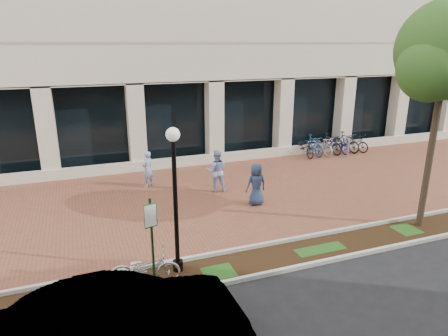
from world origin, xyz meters
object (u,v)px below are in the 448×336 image
object	(u,v)px
street_tree	(446,56)
pedestrian_right	(256,184)
lamppost	(175,193)
bollard	(348,148)
pedestrian_mid	(216,171)
sedan_near_curb	(120,329)
bike_rack_cluster	(330,144)
pedestrian_left	(148,169)
parking_sign	(152,232)
locked_bicycle	(145,268)

from	to	relation	value
street_tree	pedestrian_right	distance (m)	7.55
lamppost	bollard	bearing A→B (deg)	34.32
pedestrian_mid	bollard	world-z (taller)	pedestrian_mid
sedan_near_curb	pedestrian_right	bearing A→B (deg)	-43.73
bike_rack_cluster	bollard	bearing A→B (deg)	-74.65
street_tree	lamppost	bearing A→B (deg)	179.51
pedestrian_left	bike_rack_cluster	bearing A→B (deg)	153.59
pedestrian_mid	bike_rack_cluster	distance (m)	8.74
parking_sign	lamppost	distance (m)	1.19
parking_sign	pedestrian_left	distance (m)	7.74
street_tree	sedan_near_curb	distance (m)	11.80
pedestrian_right	bike_rack_cluster	distance (m)	8.91
pedestrian_left	pedestrian_mid	world-z (taller)	pedestrian_mid
lamppost	bollard	xyz separation A→B (m)	(11.49, 7.85, -1.75)
sedan_near_curb	parking_sign	bearing A→B (deg)	-26.59
lamppost	street_tree	size ratio (longest dim) A/B	0.55
bike_rack_cluster	sedan_near_curb	size ratio (longest dim) A/B	0.86
bollard	pedestrian_left	bearing A→B (deg)	-175.83
bike_rack_cluster	sedan_near_curb	xyz separation A→B (m)	(-12.91, -11.85, 0.29)
bollard	bike_rack_cluster	xyz separation A→B (m)	(-0.43, 1.10, 0.00)
lamppost	parking_sign	bearing A→B (deg)	-142.98
lamppost	bike_rack_cluster	distance (m)	14.34
pedestrian_mid	sedan_near_curb	bearing A→B (deg)	73.76
pedestrian_right	sedan_near_curb	size ratio (longest dim) A/B	0.33
lamppost	bollard	world-z (taller)	lamppost
street_tree	sedan_near_curb	size ratio (longest dim) A/B	1.48
pedestrian_left	bike_rack_cluster	world-z (taller)	pedestrian_left
street_tree	bike_rack_cluster	bearing A→B (deg)	74.49
locked_bicycle	bike_rack_cluster	bearing A→B (deg)	-40.58
sedan_near_curb	bike_rack_cluster	bearing A→B (deg)	-49.02
pedestrian_left	sedan_near_curb	size ratio (longest dim) A/B	0.32
locked_bicycle	pedestrian_mid	world-z (taller)	pedestrian_mid
parking_sign	street_tree	bearing A→B (deg)	-12.33
pedestrian_left	pedestrian_right	xyz separation A→B (m)	(3.55, -3.50, 0.03)
pedestrian_left	sedan_near_curb	bearing A→B (deg)	40.48
parking_sign	sedan_near_curb	world-z (taller)	parking_sign
locked_bicycle	bollard	size ratio (longest dim) A/B	1.74
parking_sign	lamppost	bearing A→B (deg)	21.65
pedestrian_mid	bollard	size ratio (longest dim) A/B	1.73
pedestrian_right	pedestrian_left	bearing A→B (deg)	-46.37
bollard	sedan_near_curb	size ratio (longest dim) A/B	0.21
parking_sign	street_tree	distance (m)	10.17
lamppost	pedestrian_mid	distance (m)	6.41
parking_sign	pedestrian_right	xyz separation A→B (m)	(4.74, 4.11, -0.74)
pedestrian_mid	pedestrian_left	bearing A→B (deg)	-16.94
locked_bicycle	pedestrian_mid	xyz separation A→B (m)	(3.99, 5.82, 0.43)
street_tree	sedan_near_curb	bearing A→B (deg)	-164.77
locked_bicycle	pedestrian_left	world-z (taller)	pedestrian_left
locked_bicycle	pedestrian_left	xyz separation A→B (m)	(1.38, 7.39, 0.32)
pedestrian_mid	pedestrian_right	bearing A→B (deg)	130.07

